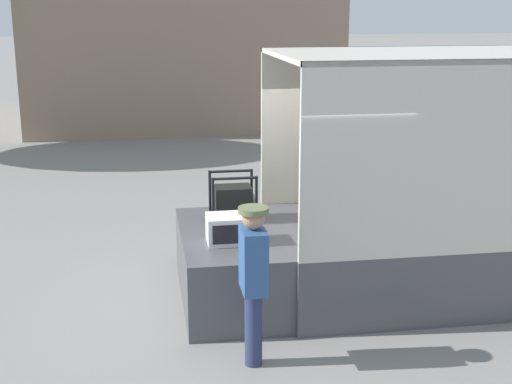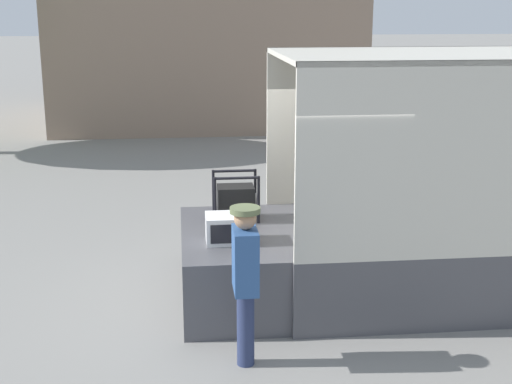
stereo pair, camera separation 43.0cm
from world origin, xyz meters
The scene contains 5 objects.
ground_plane centered at (0.00, 0.00, 0.00)m, with size 160.00×160.00×0.00m, color gray.
tailgate_deck centered at (-0.60, 0.00, 0.44)m, with size 1.20×2.33×0.89m, color #4C4C51.
microwave centered at (-0.63, -0.38, 1.05)m, with size 0.56×0.43×0.33m.
portable_generator centered at (-0.47, 0.52, 1.12)m, with size 0.59×0.44×0.62m.
worker_person centered at (-0.57, -1.71, 1.03)m, with size 0.30×0.44×1.69m.
Camera 2 is at (-1.19, -8.36, 3.60)m, focal length 50.00 mm.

